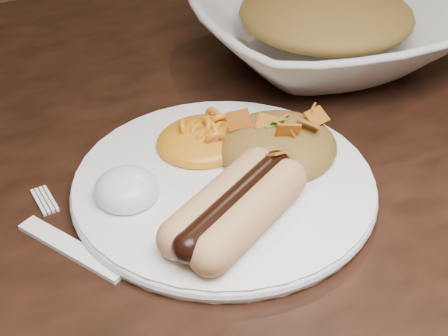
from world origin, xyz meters
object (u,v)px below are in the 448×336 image
plate (224,184)px  serving_bowl (324,28)px  fork (72,248)px  table (165,248)px

plate → serving_bowl: serving_bowl is taller
plate → fork: size_ratio=1.72×
table → plate: 0.12m
fork → serving_bowl: size_ratio=0.49×
table → plate: size_ratio=6.49×
serving_bowl → table: bearing=-158.6°
table → serving_bowl: (0.25, 0.10, 0.13)m
plate → serving_bowl: size_ratio=0.85×
plate → fork: (-0.13, -0.00, -0.00)m
fork → serving_bowl: bearing=-0.6°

